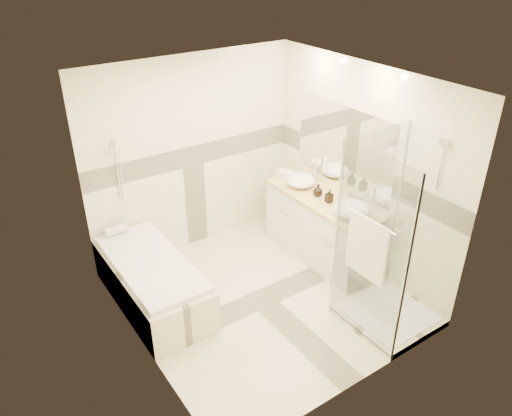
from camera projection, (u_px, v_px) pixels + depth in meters
room at (265, 201)px, 5.15m from camera, size 2.82×3.02×2.52m
bathtub at (152, 280)px, 5.54m from camera, size 0.75×1.70×0.56m
vanity at (321, 227)px, 6.29m from camera, size 0.58×1.62×0.85m
shower_enclosure at (380, 281)px, 5.19m from camera, size 0.96×0.93×2.04m
vessel_sink_near at (301, 180)px, 6.33m from camera, size 0.38×0.38×0.15m
vessel_sink_far at (352, 209)px, 5.66m from camera, size 0.42×0.42×0.17m
faucet_near at (314, 170)px, 6.39m from camera, size 0.12×0.03×0.30m
faucet_far at (366, 199)px, 5.73m from camera, size 0.10×0.03×0.25m
amenity_bottle_a at (329, 196)px, 5.94m from camera, size 0.08×0.08×0.17m
amenity_bottle_b at (318, 190)px, 6.09m from camera, size 0.15×0.15×0.15m
folded_towels at (286, 174)px, 6.57m from camera, size 0.20×0.28×0.08m
rolled_towel at (116, 230)px, 5.87m from camera, size 0.25×0.11×0.11m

